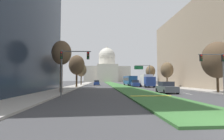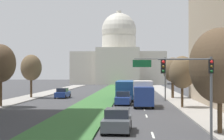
% 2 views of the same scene
% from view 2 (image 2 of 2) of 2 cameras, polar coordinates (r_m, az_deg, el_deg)
% --- Properties ---
extents(ground_plane, '(273.50, 273.50, 0.00)m').
position_cam_2_polar(ground_plane, '(70.67, -0.75, -3.86)').
color(ground_plane, '#3D3D3F').
extents(grass_median, '(5.02, 111.89, 0.14)m').
position_cam_2_polar(grass_median, '(64.48, -1.14, -4.13)').
color(grass_median, '#386B33').
rests_on(grass_median, ground_plane).
extents(lane_dashes_right, '(0.16, 76.35, 0.01)m').
position_cam_2_polar(lane_dashes_right, '(56.99, 4.72, -4.68)').
color(lane_dashes_right, silver).
rests_on(lane_dashes_right, ground_plane).
extents(sidewalk_left, '(4.00, 111.89, 0.15)m').
position_cam_2_polar(sidewalk_left, '(60.58, -13.26, -4.35)').
color(sidewalk_left, '#9E9991').
rests_on(sidewalk_left, ground_plane).
extents(sidewalk_right, '(4.00, 111.89, 0.15)m').
position_cam_2_polar(sidewalk_right, '(58.54, 10.46, -4.49)').
color(sidewalk_right, '#9E9991').
rests_on(sidewalk_right, ground_plane).
extents(capitol_building, '(34.51, 23.60, 27.82)m').
position_cam_2_polar(capitol_building, '(131.95, 1.13, 1.85)').
color(capitol_building, beige).
rests_on(capitol_building, ground_plane).
extents(traffic_light_near_right, '(3.34, 0.35, 5.20)m').
position_cam_2_polar(traffic_light_near_right, '(21.64, 13.76, -1.57)').
color(traffic_light_near_right, '#515456').
rests_on(traffic_light_near_right, ground_plane).
extents(overhead_guide_sign, '(4.97, 0.20, 6.50)m').
position_cam_2_polar(overhead_guide_sign, '(52.45, 6.80, -0.01)').
color(overhead_guide_sign, '#515456').
rests_on(overhead_guide_sign, ground_plane).
extents(street_tree_right_near, '(4.12, 4.12, 7.28)m').
position_cam_2_polar(street_tree_right_near, '(24.66, 17.23, 0.67)').
color(street_tree_right_near, '#4C3823').
rests_on(street_tree_right_near, ground_plane).
extents(street_tree_left_mid, '(3.74, 3.74, 7.71)m').
position_cam_2_polar(street_tree_left_mid, '(44.43, -17.82, 1.01)').
color(street_tree_left_mid, '#4C3823').
rests_on(street_tree_left_mid, ground_plane).
extents(street_tree_right_mid, '(3.06, 3.06, 6.19)m').
position_cam_2_polar(street_tree_right_mid, '(41.72, 11.42, -0.39)').
color(street_tree_right_mid, '#4C3823').
rests_on(street_tree_right_mid, ground_plane).
extents(street_tree_left_far, '(3.45, 3.45, 7.21)m').
position_cam_2_polar(street_tree_left_far, '(58.98, -13.09, 0.36)').
color(street_tree_left_far, '#4C3823').
rests_on(street_tree_left_far, ground_plane).
extents(street_tree_right_far, '(3.18, 3.18, 6.68)m').
position_cam_2_polar(street_tree_right_far, '(57.06, 9.90, -0.00)').
color(street_tree_right_far, '#4C3823').
rests_on(street_tree_right_far, ground_plane).
extents(sedan_lead_stopped, '(2.08, 4.17, 1.65)m').
position_cam_2_polar(sedan_lead_stopped, '(25.13, 0.84, -8.33)').
color(sedan_lead_stopped, '#4C5156').
rests_on(sedan_lead_stopped, ground_plane).
extents(sedan_midblock, '(2.18, 4.28, 1.79)m').
position_cam_2_polar(sedan_midblock, '(45.64, 1.87, -4.70)').
color(sedan_midblock, navy).
rests_on(sedan_midblock, ground_plane).
extents(sedan_distant, '(1.94, 4.73, 1.67)m').
position_cam_2_polar(sedan_distant, '(58.64, -8.09, -3.79)').
color(sedan_distant, navy).
rests_on(sedan_distant, ground_plane).
extents(box_truck_delivery, '(2.40, 6.40, 3.20)m').
position_cam_2_polar(box_truck_delivery, '(43.11, 5.13, -3.82)').
color(box_truck_delivery, navy).
rests_on(box_truck_delivery, ground_plane).
extents(city_bus, '(2.62, 11.00, 2.95)m').
position_cam_2_polar(city_bus, '(53.91, 2.16, -3.04)').
color(city_bus, '#1E4C8C').
rests_on(city_bus, ground_plane).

